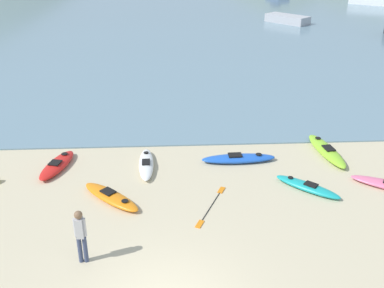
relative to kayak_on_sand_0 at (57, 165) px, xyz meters
The scene contains 11 objects.
bay_water 37.11m from the kayak_on_sand_0, 83.16° to the left, with size 160.00×70.00×0.06m, color slate.
kayak_on_sand_0 is the anchor object (origin of this frame).
kayak_on_sand_1 3.56m from the kayak_on_sand_0, 45.90° to the right, with size 2.51×2.48×0.33m.
kayak_on_sand_2 7.54m from the kayak_on_sand_0, ahead, with size 3.15×0.82×0.36m.
kayak_on_sand_3 3.66m from the kayak_on_sand_0, ahead, with size 0.69×2.76×0.35m.
kayak_on_sand_6 11.50m from the kayak_on_sand_0, ahead, with size 1.14×3.39×0.40m.
kayak_on_sand_7 10.04m from the kayak_on_sand_0, 12.80° to the right, with size 2.33×2.19×0.31m.
person_near_foreground 6.29m from the kayak_on_sand_0, 70.85° to the right, with size 0.36×0.25×1.76m.
moored_boat_2 54.55m from the kayak_on_sand_0, 54.21° to the left, with size 5.71×5.00×1.22m.
moored_boat_4 35.94m from the kayak_on_sand_0, 61.11° to the left, with size 4.43×4.67×0.82m.
loose_paddle 6.84m from the kayak_on_sand_0, 27.50° to the right, with size 1.31×2.61×0.03m.
Camera 1 is at (0.25, -8.69, 8.82)m, focal length 42.00 mm.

